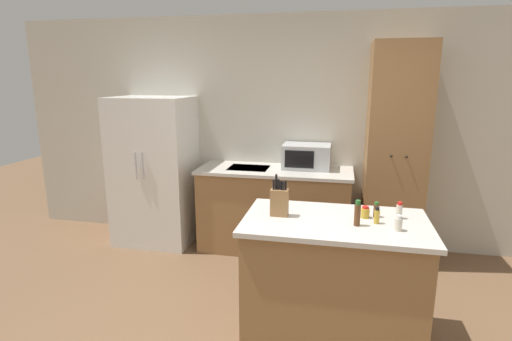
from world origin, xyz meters
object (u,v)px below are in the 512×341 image
object	(u,v)px
pantry_cabinet	(395,155)
microwave	(307,156)
spice_bottle_orange_cap	(357,214)
spice_bottle_green_herb	(365,212)
fire_extinguisher	(116,218)
refrigerator	(155,171)
spice_bottle_pale_salt	(399,211)
knife_block	(279,202)
spice_bottle_short_red	(398,224)
spice_bottle_tall_dark	(377,216)
spice_bottle_amber_oil	(376,210)

from	to	relation	value
pantry_cabinet	microwave	bearing A→B (deg)	175.21
pantry_cabinet	spice_bottle_orange_cap	xyz separation A→B (m)	(-0.42, -1.63, -0.11)
spice_bottle_green_herb	fire_extinguisher	distance (m)	3.37
refrigerator	spice_bottle_green_herb	xyz separation A→B (m)	(2.31, -1.40, 0.13)
spice_bottle_green_herb	spice_bottle_pale_salt	world-z (taller)	spice_bottle_pale_salt
knife_block	spice_bottle_pale_salt	xyz separation A→B (m)	(0.84, 0.12, -0.05)
spice_bottle_short_red	knife_block	bearing A→B (deg)	171.23
spice_bottle_tall_dark	spice_bottle_short_red	distance (m)	0.17
spice_bottle_green_herb	spice_bottle_pale_salt	bearing A→B (deg)	8.16
refrigerator	microwave	size ratio (longest dim) A/B	3.32
refrigerator	spice_bottle_pale_salt	xyz separation A→B (m)	(2.54, -1.36, 0.15)
spice_bottle_tall_dark	spice_bottle_pale_salt	world-z (taller)	spice_bottle_pale_salt
pantry_cabinet	spice_bottle_green_herb	distance (m)	1.51
refrigerator	spice_bottle_tall_dark	world-z (taller)	refrigerator
refrigerator	pantry_cabinet	distance (m)	2.68
spice_bottle_tall_dark	spice_bottle_amber_oil	distance (m)	0.13
spice_bottle_tall_dark	spice_bottle_amber_oil	size ratio (longest dim) A/B	1.03
knife_block	spice_bottle_amber_oil	distance (m)	0.69
spice_bottle_tall_dark	spice_bottle_pale_salt	bearing A→B (deg)	39.96
microwave	spice_bottle_tall_dark	distance (m)	1.75
refrigerator	pantry_cabinet	size ratio (longest dim) A/B	0.75
microwave	fire_extinguisher	xyz separation A→B (m)	(-2.37, -0.05, -0.88)
spice_bottle_green_herb	spice_bottle_tall_dark	bearing A→B (deg)	-55.04
spice_bottle_amber_oil	fire_extinguisher	distance (m)	3.43
pantry_cabinet	microwave	size ratio (longest dim) A/B	4.41
pantry_cabinet	spice_bottle_tall_dark	xyz separation A→B (m)	(-0.29, -1.56, -0.13)
spice_bottle_green_herb	spice_bottle_orange_cap	world-z (taller)	spice_bottle_orange_cap
knife_block	pantry_cabinet	bearing A→B (deg)	58.01
spice_bottle_tall_dark	spice_bottle_amber_oil	xyz separation A→B (m)	(0.01, 0.13, -0.00)
spice_bottle_orange_cap	spice_bottle_short_red	bearing A→B (deg)	-8.07
spice_bottle_short_red	microwave	bearing A→B (deg)	113.33
spice_bottle_pale_salt	knife_block	bearing A→B (deg)	-172.00
spice_bottle_short_red	spice_bottle_orange_cap	xyz separation A→B (m)	(-0.26, 0.04, 0.03)
spice_bottle_amber_oil	refrigerator	bearing A→B (deg)	150.18
refrigerator	spice_bottle_green_herb	size ratio (longest dim) A/B	20.14
pantry_cabinet	spice_bottle_orange_cap	world-z (taller)	pantry_cabinet
spice_bottle_pale_salt	pantry_cabinet	bearing A→B (deg)	84.89
spice_bottle_tall_dark	microwave	bearing A→B (deg)	110.89
spice_bottle_orange_cap	microwave	bearing A→B (deg)	106.07
spice_bottle_amber_oil	fire_extinguisher	xyz separation A→B (m)	(-3.00, 1.45, -0.81)
spice_bottle_pale_salt	fire_extinguisher	xyz separation A→B (m)	(-3.16, 1.45, -0.81)
spice_bottle_tall_dark	fire_extinguisher	xyz separation A→B (m)	(-2.99, 1.59, -0.81)
spice_bottle_short_red	spice_bottle_pale_salt	size ratio (longest dim) A/B	0.85
pantry_cabinet	spice_bottle_tall_dark	world-z (taller)	pantry_cabinet
spice_bottle_pale_salt	refrigerator	bearing A→B (deg)	151.76
spice_bottle_orange_cap	pantry_cabinet	bearing A→B (deg)	75.48
pantry_cabinet	fire_extinguisher	world-z (taller)	pantry_cabinet
pantry_cabinet	spice_bottle_orange_cap	bearing A→B (deg)	-104.52
spice_bottle_short_red	fire_extinguisher	size ratio (longest dim) A/B	0.24
spice_bottle_green_herb	fire_extinguisher	bearing A→B (deg)	153.06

